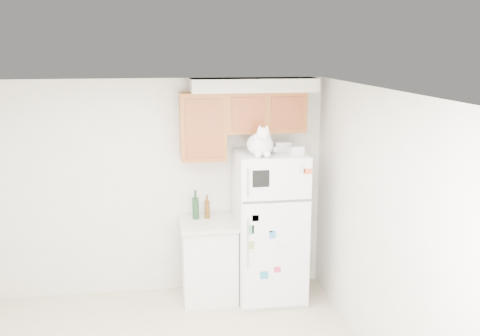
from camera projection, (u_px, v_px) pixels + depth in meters
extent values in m
cube|color=silver|center=(159.00, 188.00, 6.46)|extent=(3.80, 0.04, 2.50)
cube|color=silver|center=(386.00, 236.00, 4.82)|extent=(0.04, 4.00, 2.50)
cube|color=white|center=(158.00, 93.00, 4.27)|extent=(3.80, 4.00, 0.04)
cube|color=#A05323|center=(265.00, 112.00, 6.29)|extent=(0.90, 0.33, 0.45)
cube|color=#A05323|center=(203.00, 126.00, 6.21)|extent=(0.50, 0.33, 0.75)
cube|color=silver|center=(254.00, 85.00, 6.22)|extent=(1.40, 0.37, 0.15)
cube|color=white|center=(269.00, 226.00, 6.37)|extent=(0.76, 0.72, 1.70)
cube|color=white|center=(277.00, 180.00, 5.87)|extent=(0.74, 0.03, 0.44)
cube|color=white|center=(276.00, 256.00, 6.05)|extent=(0.74, 0.03, 1.19)
cube|color=#59595B|center=(277.00, 201.00, 5.92)|extent=(0.74, 0.03, 0.02)
cylinder|color=silver|center=(248.00, 182.00, 5.80)|extent=(0.02, 0.02, 0.32)
cylinder|color=silver|center=(248.00, 244.00, 5.94)|extent=(0.02, 0.02, 0.55)
cube|color=black|center=(261.00, 179.00, 5.82)|extent=(0.18, 0.00, 0.18)
cube|color=white|center=(263.00, 220.00, 5.92)|extent=(0.22, 0.00, 0.28)
cube|color=#BF88A9|center=(256.00, 218.00, 5.91)|extent=(0.07, 0.00, 0.07)
cube|color=#C6315A|center=(277.00, 270.00, 6.07)|extent=(0.07, 0.00, 0.06)
cube|color=silver|center=(282.00, 247.00, 6.02)|extent=(0.09, 0.00, 0.06)
cube|color=white|center=(295.00, 185.00, 5.90)|extent=(0.05, 0.00, 0.06)
cube|color=#819E4F|center=(252.00, 245.00, 5.96)|extent=(0.06, 0.00, 0.09)
cube|color=#FB5D29|center=(308.00, 171.00, 5.89)|extent=(0.09, 0.00, 0.06)
cube|color=teal|center=(264.00, 275.00, 6.06)|extent=(0.09, 0.00, 0.09)
cube|color=#347AB8|center=(273.00, 235.00, 5.97)|extent=(0.07, 0.00, 0.09)
cube|color=#419062|center=(251.00, 230.00, 5.92)|extent=(0.07, 0.00, 0.10)
cube|color=silver|center=(302.00, 169.00, 5.87)|extent=(0.06, 0.00, 0.08)
cube|color=white|center=(209.00, 261.00, 6.41)|extent=(0.60, 0.60, 0.88)
cube|color=beige|center=(209.00, 223.00, 6.29)|extent=(0.64, 0.64, 0.04)
ellipsoid|color=white|center=(260.00, 145.00, 6.01)|extent=(0.28, 0.38, 0.24)
ellipsoid|color=white|center=(262.00, 141.00, 5.89)|extent=(0.21, 0.16, 0.23)
sphere|color=white|center=(263.00, 134.00, 5.82)|extent=(0.14, 0.14, 0.14)
cone|color=white|center=(260.00, 128.00, 5.80)|extent=(0.05, 0.05, 0.05)
cone|color=white|center=(267.00, 127.00, 5.81)|extent=(0.05, 0.05, 0.05)
cone|color=#D88C8C|center=(260.00, 128.00, 5.79)|extent=(0.03, 0.03, 0.03)
cone|color=#D88C8C|center=(267.00, 128.00, 5.80)|extent=(0.03, 0.03, 0.03)
sphere|color=white|center=(264.00, 137.00, 5.76)|extent=(0.06, 0.06, 0.06)
sphere|color=white|center=(258.00, 154.00, 5.87)|extent=(0.08, 0.08, 0.08)
sphere|color=white|center=(267.00, 154.00, 5.89)|extent=(0.08, 0.08, 0.08)
cylinder|color=white|center=(268.00, 149.00, 6.17)|extent=(0.17, 0.24, 0.08)
cube|color=white|center=(282.00, 146.00, 6.27)|extent=(0.19, 0.14, 0.10)
cube|color=white|center=(296.00, 150.00, 6.06)|extent=(0.17, 0.14, 0.09)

